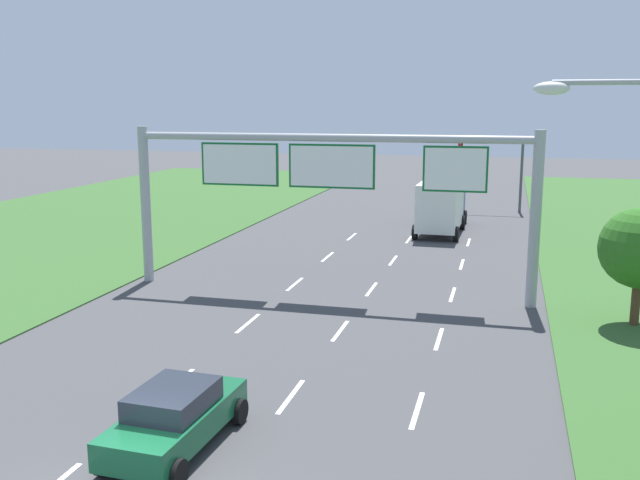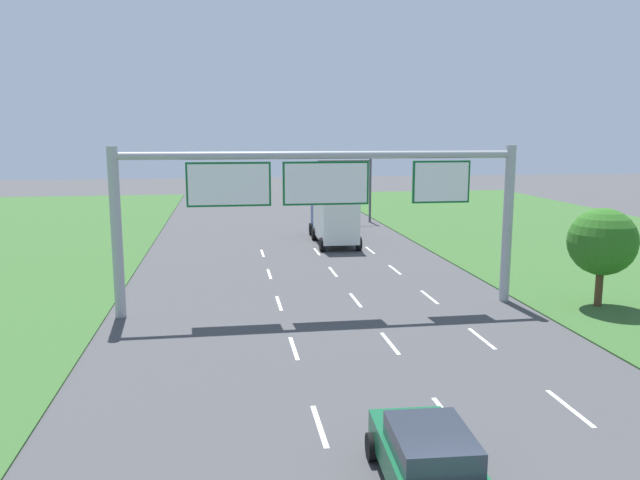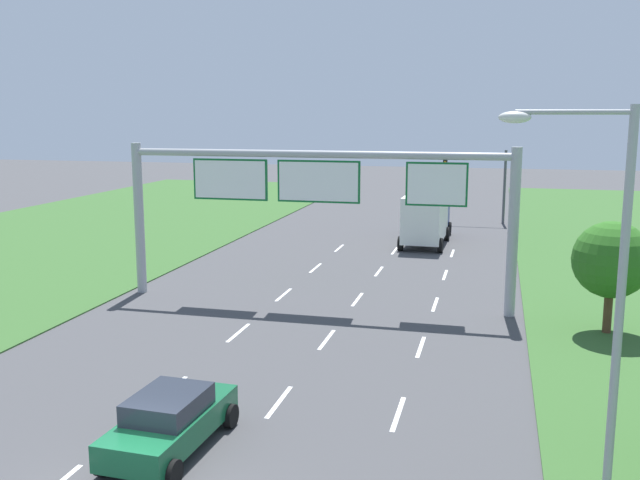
% 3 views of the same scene
% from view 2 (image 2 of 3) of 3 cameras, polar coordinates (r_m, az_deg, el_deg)
% --- Properties ---
extents(lane_dashes_inner_left, '(0.14, 50.40, 0.01)m').
position_cam_2_polar(lane_dashes_inner_left, '(16.87, -0.06, -16.60)').
color(lane_dashes_inner_left, white).
rests_on(lane_dashes_inner_left, ground_plane).
extents(lane_dashes_inner_right, '(0.14, 50.40, 0.01)m').
position_cam_2_polar(lane_dashes_inner_right, '(17.68, 11.65, -15.51)').
color(lane_dashes_inner_right, white).
rests_on(lane_dashes_inner_right, ground_plane).
extents(lane_dashes_slip, '(0.14, 50.40, 0.01)m').
position_cam_2_polar(lane_dashes_slip, '(19.11, 21.85, -14.05)').
color(lane_dashes_slip, white).
rests_on(lane_dashes_slip, ground_plane).
extents(car_near_red, '(2.20, 4.41, 1.52)m').
position_cam_2_polar(car_near_red, '(13.83, 10.01, -19.40)').
color(car_near_red, '#145633').
rests_on(car_near_red, ground_plane).
extents(box_truck, '(2.82, 7.87, 3.29)m').
position_cam_2_polar(box_truck, '(43.09, 1.24, 2.05)').
color(box_truck, navy).
rests_on(box_truck, ground_plane).
extents(sign_gantry, '(17.24, 0.44, 7.00)m').
position_cam_2_polar(sign_gantry, '(26.31, 0.18, 4.17)').
color(sign_gantry, '#9EA0A5').
rests_on(sign_gantry, ground_plane).
extents(traffic_light_mast, '(4.76, 0.49, 5.60)m').
position_cam_2_polar(traffic_light_mast, '(52.94, 2.58, 5.75)').
color(traffic_light_mast, '#47494F').
rests_on(traffic_light_mast, ground_plane).
extents(roadside_tree_mid, '(2.91, 2.91, 4.36)m').
position_cam_2_polar(roadside_tree_mid, '(29.40, 24.41, -0.16)').
color(roadside_tree_mid, '#513823').
rests_on(roadside_tree_mid, ground_plane).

